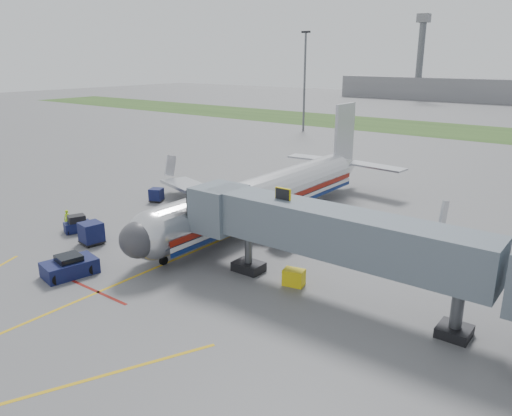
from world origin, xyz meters
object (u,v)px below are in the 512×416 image
Objects in this scene: ramp_worker at (67,219)px; airliner at (265,195)px; pushback_tug at (70,267)px; belt_loader at (172,220)px; baggage_tug at (77,225)px.

airliner is at bearing 14.44° from ramp_worker.
belt_loader reaches higher than pushback_tug.
baggage_tug is at bearing -132.56° from airliner.
belt_loader reaches higher than ramp_worker.
baggage_tug is (-11.84, -12.89, -1.95)m from airliner.
airliner is 19.28m from pushback_tug.
pushback_tug is 2.27× the size of ramp_worker.
belt_loader is (-2.33, 12.40, -0.15)m from pushback_tug.
airliner is at bearing 77.95° from pushback_tug.
airliner reaches higher than ramp_worker.
belt_loader is (-6.33, -6.34, -2.15)m from airliner.
airliner is 14.11× the size of baggage_tug.
ramp_worker is at bearing -137.04° from belt_loader.
baggage_tug is at bearing -130.06° from belt_loader.
pushback_tug is (-4.00, -18.75, -2.00)m from airliner.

